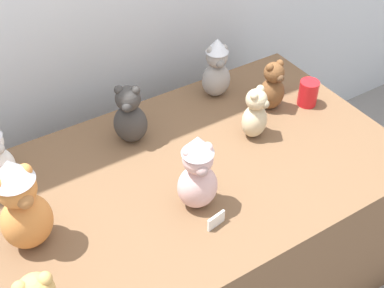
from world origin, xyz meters
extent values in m
cube|color=brown|center=(0.00, 0.25, 0.38)|extent=(1.55, 0.93, 0.76)
ellipsoid|color=#D17F3D|center=(-0.59, 0.24, 0.86)|extent=(0.17, 0.15, 0.19)
sphere|color=#D17F3D|center=(-0.59, 0.24, 1.00)|extent=(0.12, 0.12, 0.12)
sphere|color=#D17F3D|center=(-0.63, 0.23, 1.04)|extent=(0.04, 0.04, 0.04)
sphere|color=#D17F3D|center=(-0.56, 0.24, 1.04)|extent=(0.04, 0.04, 0.04)
sphere|color=#A06536|center=(-0.59, 0.19, 0.99)|extent=(0.05, 0.05, 0.05)
cone|color=silver|center=(-0.59, 0.24, 1.07)|extent=(0.12, 0.12, 0.08)
ellipsoid|color=gray|center=(0.33, 0.59, 0.83)|extent=(0.14, 0.13, 0.15)
sphere|color=gray|center=(0.33, 0.59, 0.95)|extent=(0.09, 0.09, 0.09)
sphere|color=gray|center=(0.30, 0.60, 0.98)|extent=(0.03, 0.03, 0.03)
sphere|color=gray|center=(0.36, 0.58, 0.98)|extent=(0.03, 0.03, 0.03)
sphere|color=slate|center=(0.32, 0.55, 0.94)|extent=(0.04, 0.04, 0.04)
cone|color=silver|center=(0.33, 0.59, 1.00)|extent=(0.09, 0.09, 0.06)
ellipsoid|color=#CCB78E|center=(0.31, 0.29, 0.83)|extent=(0.14, 0.13, 0.14)
sphere|color=#CCB78E|center=(0.31, 0.29, 0.93)|extent=(0.08, 0.08, 0.08)
sphere|color=#CCB78E|center=(0.28, 0.28, 0.96)|extent=(0.03, 0.03, 0.03)
sphere|color=#CCB78E|center=(0.33, 0.30, 0.96)|extent=(0.03, 0.03, 0.03)
sphere|color=#9D8E71|center=(0.32, 0.26, 0.92)|extent=(0.03, 0.03, 0.03)
ellipsoid|color=brown|center=(0.47, 0.39, 0.83)|extent=(0.11, 0.10, 0.14)
sphere|color=brown|center=(0.47, 0.39, 0.93)|extent=(0.08, 0.08, 0.08)
sphere|color=brown|center=(0.45, 0.39, 0.96)|extent=(0.03, 0.03, 0.03)
sphere|color=brown|center=(0.50, 0.39, 0.96)|extent=(0.03, 0.03, 0.03)
sphere|color=brown|center=(0.47, 0.36, 0.92)|extent=(0.03, 0.03, 0.03)
ellipsoid|color=beige|center=(-0.07, 0.10, 0.84)|extent=(0.16, 0.14, 0.17)
sphere|color=beige|center=(-0.07, 0.10, 0.96)|extent=(0.10, 0.10, 0.10)
sphere|color=beige|center=(-0.10, 0.11, 1.00)|extent=(0.04, 0.04, 0.04)
sphere|color=beige|center=(-0.04, 0.09, 1.00)|extent=(0.04, 0.04, 0.04)
sphere|color=#A88783|center=(-0.08, 0.06, 0.96)|extent=(0.04, 0.04, 0.04)
cone|color=silver|center=(-0.07, 0.10, 1.02)|extent=(0.10, 0.10, 0.06)
sphere|color=tan|center=(-0.69, -0.09, 1.00)|extent=(0.04, 0.04, 0.04)
sphere|color=tan|center=(-0.63, -0.09, 1.00)|extent=(0.04, 0.04, 0.04)
ellipsoid|color=#383533|center=(-0.11, 0.51, 0.84)|extent=(0.17, 0.16, 0.16)
sphere|color=#383533|center=(-0.11, 0.51, 0.95)|extent=(0.09, 0.09, 0.09)
sphere|color=#383533|center=(-0.13, 0.53, 0.99)|extent=(0.04, 0.04, 0.04)
sphere|color=#383533|center=(-0.09, 0.50, 0.99)|extent=(0.04, 0.04, 0.04)
sphere|color=#32302E|center=(-0.13, 0.48, 0.95)|extent=(0.04, 0.04, 0.04)
cylinder|color=red|center=(0.62, 0.33, 0.81)|extent=(0.08, 0.08, 0.11)
cube|color=white|center=(-0.07, -0.01, 0.78)|extent=(0.07, 0.02, 0.05)
camera|label=1|loc=(-0.69, -0.86, 2.03)|focal=47.03mm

